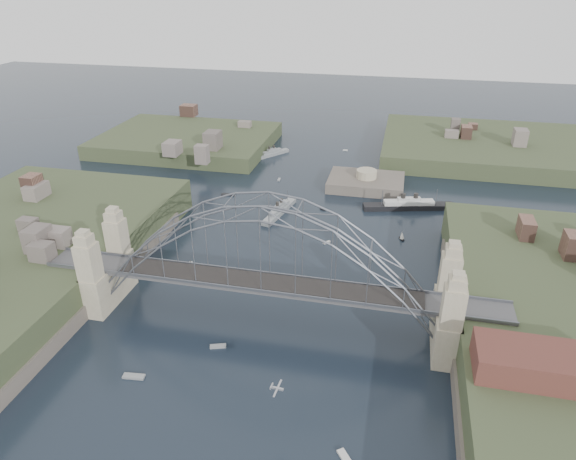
# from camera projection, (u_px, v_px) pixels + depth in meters

# --- Properties ---
(ground) EXTENTS (500.00, 500.00, 0.00)m
(ground) POSITION_uv_depth(u_px,v_px,m) (267.00, 321.00, 96.03)
(ground) COLOR black
(ground) RESTS_ON ground
(bridge) EXTENTS (84.00, 13.80, 24.60)m
(bridge) POSITION_uv_depth(u_px,v_px,m) (265.00, 264.00, 90.45)
(bridge) COLOR #48484A
(bridge) RESTS_ON ground
(headland_nw) EXTENTS (60.00, 45.00, 9.00)m
(headland_nw) POSITION_uv_depth(u_px,v_px,m) (188.00, 145.00, 189.28)
(headland_nw) COLOR #354025
(headland_nw) RESTS_ON ground
(headland_ne) EXTENTS (70.00, 55.00, 9.50)m
(headland_ne) POSITION_uv_depth(u_px,v_px,m) (485.00, 152.00, 181.53)
(headland_ne) COLOR #354025
(headland_ne) RESTS_ON ground
(fort_island) EXTENTS (22.00, 16.00, 9.40)m
(fort_island) POSITION_uv_depth(u_px,v_px,m) (366.00, 188.00, 154.71)
(fort_island) COLOR #564D44
(fort_island) RESTS_ON ground
(wharf_shed) EXTENTS (20.00, 8.00, 4.00)m
(wharf_shed) POSITION_uv_depth(u_px,v_px,m) (550.00, 365.00, 70.66)
(wharf_shed) COLOR #592D26
(wharf_shed) RESTS_ON shore_east
(naval_cruiser_near) EXTENTS (5.61, 17.44, 5.20)m
(naval_cruiser_near) POSITION_uv_depth(u_px,v_px,m) (279.00, 211.00, 137.63)
(naval_cruiser_near) COLOR gray
(naval_cruiser_near) RESTS_ON ground
(naval_cruiser_far) EXTENTS (9.96, 12.65, 4.80)m
(naval_cruiser_far) POSITION_uv_depth(u_px,v_px,m) (272.00, 154.00, 180.17)
(naval_cruiser_far) COLOR gray
(naval_cruiser_far) RESTS_ON ground
(ocean_liner) EXTENTS (24.52, 9.36, 6.00)m
(ocean_liner) POSITION_uv_depth(u_px,v_px,m) (408.00, 206.00, 140.31)
(ocean_liner) COLOR black
(ocean_liner) RESTS_ON ground
(aeroplane) EXTENTS (1.82, 3.40, 0.49)m
(aeroplane) POSITION_uv_depth(u_px,v_px,m) (276.00, 388.00, 70.02)
(aeroplane) COLOR #A0A1A7
(small_boat_a) EXTENTS (1.45, 2.36, 1.43)m
(small_boat_a) POSITION_uv_depth(u_px,v_px,m) (191.00, 265.00, 113.64)
(small_boat_a) COLOR silver
(small_boat_a) RESTS_ON ground
(small_boat_b) EXTENTS (1.75, 1.80, 0.45)m
(small_boat_b) POSITION_uv_depth(u_px,v_px,m) (327.00, 243.00, 123.06)
(small_boat_b) COLOR silver
(small_boat_b) RESTS_ON ground
(small_boat_c) EXTENTS (2.93, 1.77, 0.45)m
(small_boat_c) POSITION_uv_depth(u_px,v_px,m) (218.00, 346.00, 89.30)
(small_boat_c) COLOR silver
(small_boat_c) RESTS_ON ground
(small_boat_d) EXTENTS (1.39, 2.10, 2.38)m
(small_boat_d) POSITION_uv_depth(u_px,v_px,m) (402.00, 236.00, 124.35)
(small_boat_d) COLOR silver
(small_boat_d) RESTS_ON ground
(small_boat_e) EXTENTS (4.10, 1.62, 0.45)m
(small_boat_e) POSITION_uv_depth(u_px,v_px,m) (228.00, 195.00, 149.02)
(small_boat_e) COLOR silver
(small_boat_e) RESTS_ON ground
(small_boat_f) EXTENTS (1.69, 1.21, 0.45)m
(small_boat_f) POSITION_uv_depth(u_px,v_px,m) (323.00, 209.00, 139.93)
(small_boat_f) COLOR silver
(small_boat_f) RESTS_ON ground
(small_boat_g) EXTENTS (2.73, 3.19, 0.45)m
(small_boat_g) POSITION_uv_depth(u_px,v_px,m) (346.00, 459.00, 68.81)
(small_boat_g) COLOR silver
(small_boat_g) RESTS_ON ground
(small_boat_h) EXTENTS (0.85, 2.20, 0.45)m
(small_boat_h) POSITION_uv_depth(u_px,v_px,m) (279.00, 180.00, 159.61)
(small_boat_h) COLOR silver
(small_boat_h) RESTS_ON ground
(small_boat_i) EXTENTS (2.44, 1.21, 2.38)m
(small_boat_i) POSITION_uv_depth(u_px,v_px,m) (401.00, 297.00, 101.38)
(small_boat_i) COLOR silver
(small_boat_i) RESTS_ON ground
(small_boat_j) EXTENTS (3.62, 1.53, 0.45)m
(small_boat_j) POSITION_uv_depth(u_px,v_px,m) (134.00, 377.00, 82.69)
(small_boat_j) COLOR silver
(small_boat_j) RESTS_ON ground
(small_boat_k) EXTENTS (1.71, 0.73, 0.45)m
(small_boat_k) POSITION_uv_depth(u_px,v_px,m) (345.00, 150.00, 185.33)
(small_boat_k) COLOR silver
(small_boat_k) RESTS_ON ground
(small_boat_l) EXTENTS (3.00, 1.42, 0.45)m
(small_boat_l) POSITION_uv_depth(u_px,v_px,m) (115.00, 234.00, 127.04)
(small_boat_l) COLOR silver
(small_boat_l) RESTS_ON ground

